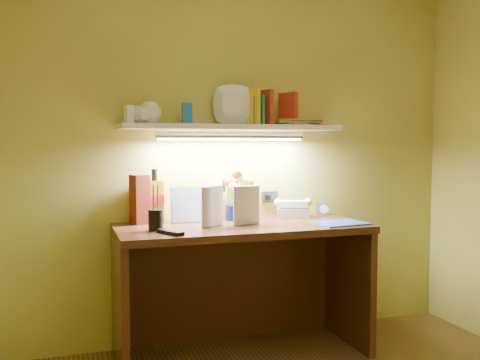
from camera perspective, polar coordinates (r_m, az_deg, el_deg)
name	(u,v)px	position (r m, az deg, el deg)	size (l,w,h in m)	color
desk	(242,290)	(3.09, 0.23, -11.68)	(1.40, 0.60, 0.75)	#3B1F10
flower_bouquet	(240,194)	(3.19, -0.01, -1.47)	(0.20, 0.20, 0.31)	#050D34
telephone	(293,208)	(3.32, 5.67, -2.96)	(0.19, 0.15, 0.12)	silver
desk_clock	(322,209)	(3.45, 8.79, -3.05)	(0.08, 0.04, 0.08)	#B1B0B4
whisky_bottle	(155,196)	(3.12, -9.10, -1.66)	(0.08, 0.08, 0.31)	#A2650E
whisky_box	(140,199)	(3.07, -10.64, -2.05)	(0.09, 0.09, 0.28)	#611D0D
pen_cup	(155,213)	(2.84, -9.00, -3.47)	(0.08, 0.08, 0.18)	black
art_card	(189,205)	(3.10, -5.51, -2.65)	(0.20, 0.04, 0.20)	white
tv_remote	(170,232)	(2.72, -7.45, -5.55)	(0.05, 0.17, 0.02)	black
blue_folder	(340,223)	(3.09, 10.61, -4.54)	(0.29, 0.21, 0.01)	blue
desk_book_a	(202,208)	(2.87, -4.06, -2.97)	(0.17, 0.02, 0.22)	silver
desk_book_b	(234,206)	(2.96, -0.68, -2.78)	(0.16, 0.02, 0.22)	white
wall_shelf	(232,121)	(3.15, -0.85, 6.32)	(1.30, 0.31, 0.24)	white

